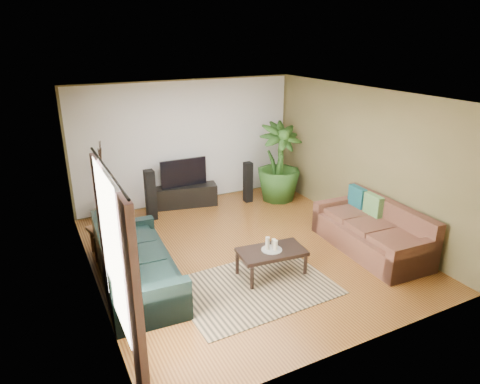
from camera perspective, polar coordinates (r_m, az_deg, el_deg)
floor at (r=7.57m, az=0.69°, el=-7.95°), size 5.50×5.50×0.00m
ceiling at (r=6.72m, az=0.79°, el=12.76°), size 5.50×5.50×0.00m
wall_back at (r=9.46m, az=-7.07°, el=6.52°), size 5.00×0.00×5.00m
wall_front at (r=4.95m, az=15.80°, el=-7.36°), size 5.00×0.00×5.00m
wall_left at (r=6.34m, az=-19.72°, el=-1.59°), size 0.00×5.50×5.50m
wall_right at (r=8.44m, az=16.00°, el=4.17°), size 0.00×5.50×5.50m
backwall_panel at (r=9.45m, az=-7.05°, el=6.50°), size 4.90×0.00×4.90m
window_pane at (r=4.86m, az=-16.80°, el=-7.36°), size 0.00×1.80×1.80m
curtain_near at (r=4.36m, az=-13.83°, el=-14.38°), size 0.08×0.35×2.20m
curtain_far at (r=5.65m, az=-17.52°, el=-6.27°), size 0.08×0.35×2.20m
curtain_rod at (r=4.54m, az=-17.33°, el=2.89°), size 0.03×1.90×0.03m
sofa_left at (r=6.64m, az=-13.63°, el=-8.75°), size 1.14×2.39×0.85m
sofa_right at (r=7.78m, az=17.07°, el=-4.58°), size 1.09×2.22×0.85m
area_rug at (r=6.60m, az=1.97°, el=-12.55°), size 2.33×1.69×0.01m
coffee_table at (r=6.84m, az=4.20°, el=-9.30°), size 1.10×0.68×0.43m
candle_tray at (r=6.73m, az=4.25°, el=-7.68°), size 0.32×0.32×0.01m
candle_tall at (r=6.67m, az=3.70°, el=-6.84°), size 0.07×0.07×0.21m
candle_mid at (r=6.68m, az=4.74°, el=-7.08°), size 0.07×0.07×0.16m
candle_short at (r=6.77m, az=4.52°, el=-6.79°), size 0.07×0.07×0.13m
tv_stand at (r=9.50m, az=-7.39°, el=-0.50°), size 1.45×0.70×0.47m
television at (r=9.32m, az=-7.53°, el=2.58°), size 1.03×0.06×0.61m
speaker_left at (r=8.83m, az=-11.84°, el=-0.40°), size 0.19×0.21×1.05m
speaker_right at (r=9.60m, az=1.07°, el=1.33°), size 0.17×0.19×0.92m
potted_plant at (r=9.62m, az=5.18°, el=3.93°), size 1.01×1.01×1.76m
plant_pot at (r=9.86m, az=5.04°, el=-0.27°), size 0.33×0.33×0.25m
pedestal at (r=8.94m, az=-17.30°, el=-3.09°), size 0.43×0.43×0.34m
vase at (r=8.83m, az=-17.52°, el=-1.15°), size 0.31×0.31×0.43m
side_table at (r=7.73m, az=-17.44°, el=-6.23°), size 0.57×0.57×0.51m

